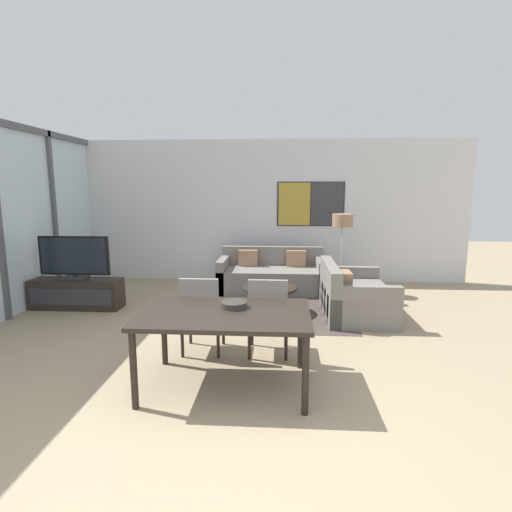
# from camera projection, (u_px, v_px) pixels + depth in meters

# --- Properties ---
(ground_plane) EXTENTS (24.00, 24.00, 0.00)m
(ground_plane) POSITION_uv_depth(u_px,v_px,m) (224.00, 455.00, 2.80)
(ground_plane) COLOR #9E896B
(wall_back) EXTENTS (8.07, 0.09, 2.80)m
(wall_back) POSITION_uv_depth(u_px,v_px,m) (263.00, 211.00, 7.96)
(wall_back) COLOR silver
(wall_back) RESTS_ON ground_plane
(area_rug) EXTENTS (2.43, 1.90, 0.01)m
(area_rug) POSITION_uv_depth(u_px,v_px,m) (269.00, 312.00, 6.06)
(area_rug) COLOR #473D38
(area_rug) RESTS_ON ground_plane
(tv_console) EXTENTS (1.39, 0.41, 0.46)m
(tv_console) POSITION_uv_depth(u_px,v_px,m) (77.00, 294.00, 6.23)
(tv_console) COLOR black
(tv_console) RESTS_ON ground_plane
(television) EXTENTS (1.10, 0.20, 0.67)m
(television) POSITION_uv_depth(u_px,v_px,m) (74.00, 258.00, 6.14)
(television) COLOR #2D2D33
(television) RESTS_ON tv_console
(sofa_main) EXTENTS (1.90, 0.93, 0.77)m
(sofa_main) POSITION_uv_depth(u_px,v_px,m) (272.00, 276.00, 7.35)
(sofa_main) COLOR slate
(sofa_main) RESTS_ON ground_plane
(sofa_side) EXTENTS (0.93, 1.45, 0.77)m
(sofa_side) POSITION_uv_depth(u_px,v_px,m) (351.00, 297.00, 5.88)
(sofa_side) COLOR slate
(sofa_side) RESTS_ON ground_plane
(coffee_table) EXTENTS (0.83, 0.83, 0.40)m
(coffee_table) POSITION_uv_depth(u_px,v_px,m) (269.00, 293.00, 6.01)
(coffee_table) COLOR black
(coffee_table) RESTS_ON ground_plane
(dining_table) EXTENTS (1.56, 1.00, 0.73)m
(dining_table) POSITION_uv_depth(u_px,v_px,m) (225.00, 319.00, 3.68)
(dining_table) COLOR black
(dining_table) RESTS_ON ground_plane
(dining_chair_left) EXTENTS (0.46, 0.46, 0.90)m
(dining_chair_left) POSITION_uv_depth(u_px,v_px,m) (202.00, 311.00, 4.46)
(dining_chair_left) COLOR gray
(dining_chair_left) RESTS_ON ground_plane
(dining_chair_centre) EXTENTS (0.46, 0.46, 0.90)m
(dining_chair_centre) POSITION_uv_depth(u_px,v_px,m) (268.00, 313.00, 4.40)
(dining_chair_centre) COLOR gray
(dining_chair_centre) RESTS_ON ground_plane
(fruit_bowl) EXTENTS (0.25, 0.25, 0.06)m
(fruit_bowl) POSITION_uv_depth(u_px,v_px,m) (234.00, 304.00, 3.79)
(fruit_bowl) COLOR #332D28
(fruit_bowl) RESTS_ON dining_table
(floor_lamp) EXTENTS (0.36, 0.36, 1.41)m
(floor_lamp) POSITION_uv_depth(u_px,v_px,m) (343.00, 226.00, 7.00)
(floor_lamp) COLOR #2D2D33
(floor_lamp) RESTS_ON ground_plane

